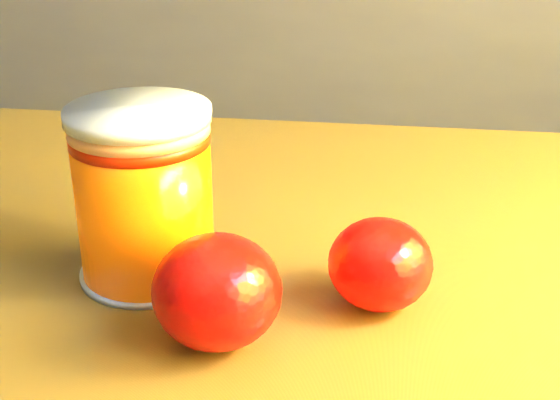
# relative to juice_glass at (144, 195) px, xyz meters

# --- Properties ---
(kitchen_counter) EXTENTS (3.15, 0.60, 0.90)m
(kitchen_counter) POSITION_rel_juice_glass_xyz_m (-0.87, 1.28, -0.40)
(kitchen_counter) COLOR #514F55
(kitchen_counter) RESTS_ON ground
(juice_glass) EXTENTS (0.09, 0.09, 0.11)m
(juice_glass) POSITION_rel_juice_glass_xyz_m (0.00, 0.00, 0.00)
(juice_glass) COLOR #FF5F05
(juice_glass) RESTS_ON table
(orange_front) EXTENTS (0.07, 0.07, 0.06)m
(orange_front) POSITION_rel_juice_glass_xyz_m (0.15, -0.01, -0.03)
(orange_front) COLOR #F30F04
(orange_front) RESTS_ON table
(orange_back) EXTENTS (0.09, 0.09, 0.06)m
(orange_back) POSITION_rel_juice_glass_xyz_m (0.06, -0.06, -0.02)
(orange_back) COLOR #F30F04
(orange_back) RESTS_ON table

